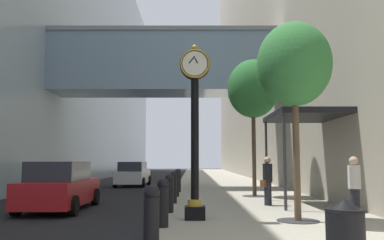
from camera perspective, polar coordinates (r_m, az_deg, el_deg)
name	(u,v)px	position (r m, az deg, el deg)	size (l,w,h in m)	color
ground_plane	(179,184)	(30.37, -1.78, -8.96)	(110.00, 110.00, 0.00)	black
sidewalk_right	(219,181)	(33.42, 3.78, -8.53)	(6.23, 80.00, 0.14)	#ADA593
building_block_left	(41,30)	(37.26, -20.54, 11.79)	(22.99, 80.00, 25.48)	#93A8B7
street_clock	(195,121)	(11.13, 0.41, -0.20)	(0.84, 0.55, 4.82)	black
bollard_nearest	(151,217)	(7.19, -5.73, -13.44)	(0.29, 0.29, 1.16)	black
bollard_second	(163,201)	(9.87, -4.13, -11.34)	(0.29, 0.29, 1.16)	black
bollard_third	(169,192)	(12.57, -3.23, -10.13)	(0.29, 0.29, 1.16)	black
bollard_fourth	(173,187)	(15.27, -2.65, -9.35)	(0.29, 0.29, 1.16)	black
bollard_fifth	(176,183)	(17.98, -2.25, -8.80)	(0.29, 0.29, 1.16)	black
bollard_sixth	(178,180)	(20.69, -1.95, -8.40)	(0.29, 0.29, 1.16)	black
street_tree_near	(294,66)	(11.41, 14.19, 7.45)	(2.00, 2.00, 5.33)	#333335
street_tree_mid_near	(253,89)	(18.61, 8.59, 4.29)	(2.31, 2.31, 6.16)	#333335
trash_bin	(346,237)	(6.12, 20.82, -15.15)	(0.53, 0.53, 1.05)	black
pedestrian_walking	(267,179)	(14.77, 10.59, -8.23)	(0.52, 0.47, 1.72)	#23232D
pedestrian_by_clock	(354,185)	(12.20, 21.92, -8.52)	(0.46, 0.46, 1.69)	#23232D
storefront_awning	(303,117)	(15.25, 15.42, 0.37)	(2.40, 3.60, 3.30)	black
car_white_near	(133,174)	(27.87, -8.30, -7.56)	(2.09, 4.48, 1.63)	silver
car_red_mid	(60,187)	(14.98, -18.08, -8.90)	(2.07, 4.63, 1.68)	#AD191E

